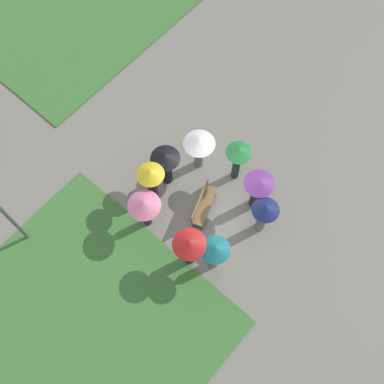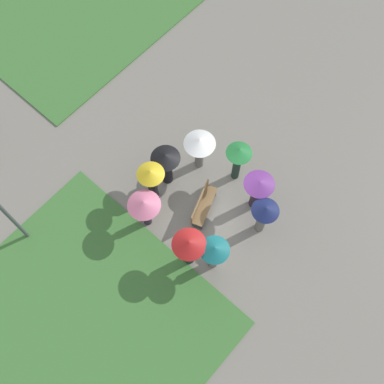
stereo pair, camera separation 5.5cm
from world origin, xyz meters
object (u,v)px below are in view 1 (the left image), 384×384
Objects in this scene: crowd_person_navy at (264,214)px; crowd_person_yellow at (151,180)px; park_bench at (203,204)px; crowd_person_green at (238,156)px; crowd_person_pink at (145,207)px; crowd_person_white at (199,145)px; crowd_person_purple at (258,188)px; crowd_person_teal at (215,252)px; crowd_person_black at (166,163)px; crowd_person_red at (190,247)px.

crowd_person_yellow is at bearing 100.66° from crowd_person_navy.
park_bench is 2.07m from crowd_person_green.
crowd_person_white is (2.91, 0.16, -0.04)m from crowd_person_pink.
crowd_person_purple reaches higher than park_bench.
crowd_person_pink is 2.92m from crowd_person_white.
crowd_person_teal is (-2.64, -0.34, 0.01)m from crowd_person_purple.
crowd_person_navy is 3.27m from crowd_person_white.
crowd_person_navy is 1.00× the size of crowd_person_purple.
crowd_person_yellow is at bearing -175.53° from crowd_person_black.
crowd_person_teal is (0.36, -2.70, -0.11)m from crowd_person_pink.
park_bench is at bearing 162.01° from crowd_person_yellow.
crowd_person_pink is 3.61m from crowd_person_green.
crowd_person_navy is at bearing 9.40° from crowd_person_red.
crowd_person_white is 0.88× the size of crowd_person_green.
crowd_person_black is at bearing 64.47° from crowd_person_purple.
park_bench is 0.82× the size of crowd_person_yellow.
crowd_person_green reaches higher than crowd_person_red.
crowd_person_pink is at bearing 121.41° from crowd_person_red.
crowd_person_navy reaches higher than crowd_person_white.
crowd_person_navy is 1.04× the size of crowd_person_pink.
crowd_person_red is at bearing -124.70° from crowd_person_black.
crowd_person_red reaches higher than crowd_person_navy.
crowd_person_black is at bearing -76.81° from crowd_person_white.
crowd_person_white is at bearing -142.30° from crowd_person_yellow.
crowd_person_teal is at bearing 157.31° from crowd_person_navy.
crowd_person_white is 1.32m from crowd_person_black.
crowd_person_teal is (-1.26, -1.57, 0.85)m from park_bench.
park_bench is 0.80× the size of crowd_person_green.
crowd_person_purple is 2.52m from crowd_person_white.
crowd_person_teal is at bearing -8.77° from crowd_person_white.
park_bench is at bearing 173.77° from crowd_person_pink.
park_bench is at bearing -92.87° from crowd_person_black.
crowd_person_green is at bearing 21.32° from crowd_person_purple.
crowd_person_white is at bearing -148.23° from crowd_person_pink.
crowd_person_teal is 0.96× the size of crowd_person_black.
crowd_person_white is at bearing 42.37° from crowd_person_purple.
crowd_person_yellow is 3.27m from crowd_person_teal.
crowd_person_black reaches higher than crowd_person_purple.
park_bench is 1.92m from crowd_person_black.
crowd_person_green reaches higher than park_bench.
crowd_person_teal is at bearing 128.76° from crowd_person_yellow.
crowd_person_teal is 3.43m from crowd_person_green.
crowd_person_pink is at bearing -161.28° from crowd_person_black.
crowd_person_black reaches higher than park_bench.
crowd_person_white is (-0.09, 2.52, 0.08)m from crowd_person_purple.
crowd_person_black is at bearing 68.32° from park_bench.
park_bench is 2.02m from crowd_person_purple.
crowd_person_yellow is at bearing 94.16° from park_bench.
crowd_person_white is at bearing -20.88° from crowd_person_black.
park_bench is at bearing -71.61° from crowd_person_teal.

